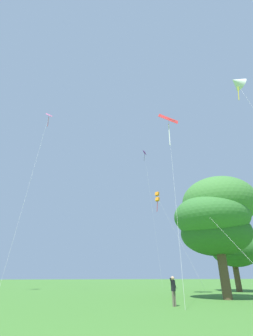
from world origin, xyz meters
The scene contains 9 objects.
kite_pink_low centered at (-2.53, 24.34, 19.75)m, with size 1.32×8.39×22.37m.
kite_purple_streamer centered at (19.22, 44.60, 27.08)m, with size 1.48×5.10×30.05m.
kite_red_high centered at (10.86, 15.79, 16.89)m, with size 5.29×8.03×18.78m.
kite_white_distant centered at (17.68, 11.96, 21.27)m, with size 1.72×6.83×22.20m.
kite_blue_delta centered at (11.42, 12.77, 6.96)m, with size 3.01×9.99×7.56m.
kite_orange_box centered at (14.34, 27.74, 12.44)m, with size 3.53×5.42×13.29m.
person_with_spool centered at (7.28, 10.27, 0.96)m, with size 0.50×0.28×1.60m.
tree_right_cluster centered at (21.47, 21.96, 5.70)m, with size 5.99×6.80×8.51m.
tree_left_oak centered at (13.29, 13.38, 6.33)m, with size 7.08×6.79×9.67m.
Camera 1 is at (0.13, -4.25, 1.55)m, focal length 25.82 mm.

